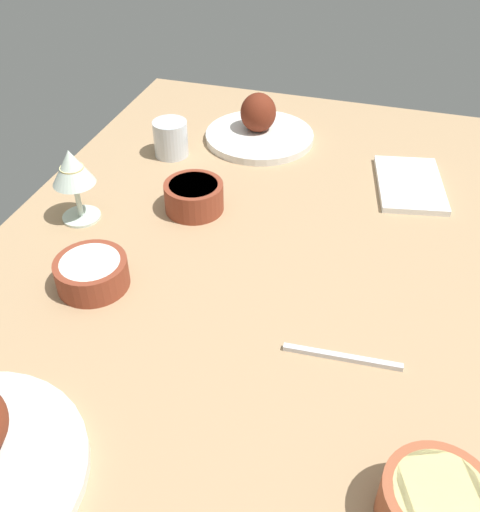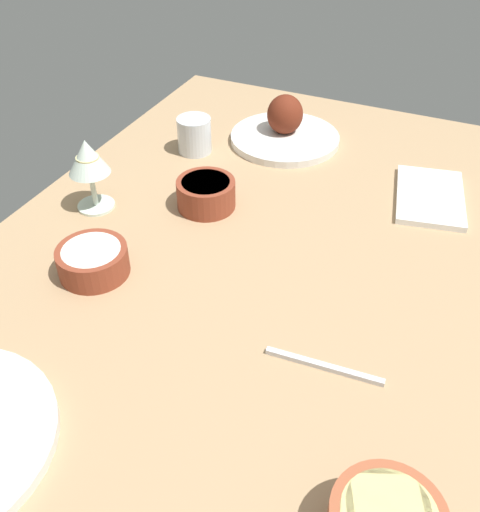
% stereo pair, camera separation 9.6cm
% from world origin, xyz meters
% --- Properties ---
extents(dining_table, '(1.40, 0.90, 0.04)m').
position_xyz_m(dining_table, '(0.00, 0.00, 0.02)').
color(dining_table, tan).
rests_on(dining_table, ground).
extents(plate_far_side, '(0.24, 0.24, 0.10)m').
position_xyz_m(plate_far_side, '(0.45, 0.09, 0.07)').
color(plate_far_side, silver).
rests_on(plate_far_side, dining_table).
extents(bowl_potatoes, '(0.12, 0.12, 0.06)m').
position_xyz_m(bowl_potatoes, '(-0.36, -0.32, 0.07)').
color(bowl_potatoes, '#A35133').
rests_on(bowl_potatoes, dining_table).
extents(bowl_cream, '(0.12, 0.12, 0.05)m').
position_xyz_m(bowl_cream, '(-0.11, 0.21, 0.07)').
color(bowl_cream, brown).
rests_on(bowl_cream, dining_table).
extents(bowl_sauce, '(0.11, 0.11, 0.05)m').
position_xyz_m(bowl_sauce, '(0.13, 0.13, 0.07)').
color(bowl_sauce, brown).
rests_on(bowl_sauce, dining_table).
extents(wine_glass, '(0.08, 0.08, 0.14)m').
position_xyz_m(wine_glass, '(0.05, 0.32, 0.14)').
color(wine_glass, silver).
rests_on(wine_glass, dining_table).
extents(water_tumbler, '(0.07, 0.07, 0.08)m').
position_xyz_m(water_tumbler, '(0.32, 0.25, 0.08)').
color(water_tumbler, silver).
rests_on(water_tumbler, dining_table).
extents(folded_napkin, '(0.22, 0.16, 0.01)m').
position_xyz_m(folded_napkin, '(0.33, -0.25, 0.05)').
color(folded_napkin, white).
rests_on(folded_napkin, dining_table).
extents(fork_loose, '(0.02, 0.17, 0.01)m').
position_xyz_m(fork_loose, '(-0.15, -0.20, 0.04)').
color(fork_loose, silver).
rests_on(fork_loose, dining_table).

